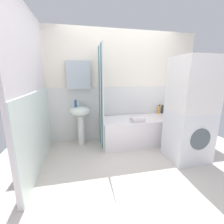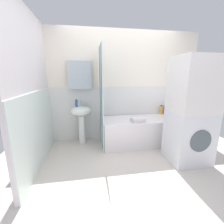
# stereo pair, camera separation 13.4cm
# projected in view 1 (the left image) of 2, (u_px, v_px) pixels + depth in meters

# --- Properties ---
(ground_plane) EXTENTS (4.80, 5.60, 0.04)m
(ground_plane) POSITION_uv_depth(u_px,v_px,m) (138.00, 166.00, 2.51)
(ground_plane) COLOR beige
(wall_back_tiled) EXTENTS (3.60, 0.18, 2.40)m
(wall_back_tiled) POSITION_uv_depth(u_px,v_px,m) (117.00, 89.00, 3.43)
(wall_back_tiled) COLOR white
(wall_back_tiled) RESTS_ON ground_plane
(wall_left_tiled) EXTENTS (0.07, 1.81, 2.40)m
(wall_left_tiled) POSITION_uv_depth(u_px,v_px,m) (33.00, 98.00, 2.25)
(wall_left_tiled) COLOR white
(wall_left_tiled) RESTS_ON ground_plane
(sink) EXTENTS (0.44, 0.34, 0.82)m
(sink) POSITION_uv_depth(u_px,v_px,m) (81.00, 117.00, 3.16)
(sink) COLOR white
(sink) RESTS_ON ground_plane
(faucet) EXTENTS (0.03, 0.12, 0.12)m
(faucet) POSITION_uv_depth(u_px,v_px,m) (80.00, 103.00, 3.17)
(faucet) COLOR silver
(faucet) RESTS_ON sink
(soap_dispenser) EXTENTS (0.05, 0.05, 0.16)m
(soap_dispenser) POSITION_uv_depth(u_px,v_px,m) (76.00, 104.00, 3.06)
(soap_dispenser) COLOR #265899
(soap_dispenser) RESTS_ON sink
(bathtub) EXTENTS (1.63, 0.72, 0.55)m
(bathtub) POSITION_uv_depth(u_px,v_px,m) (139.00, 130.00, 3.33)
(bathtub) COLOR white
(bathtub) RESTS_ON ground_plane
(shower_curtain) EXTENTS (0.01, 0.72, 2.00)m
(shower_curtain) POSITION_uv_depth(u_px,v_px,m) (101.00, 99.00, 2.99)
(shower_curtain) COLOR white
(shower_curtain) RESTS_ON ground_plane
(body_wash_bottle) EXTENTS (0.05, 0.05, 0.21)m
(body_wash_bottle) POSITION_uv_depth(u_px,v_px,m) (162.00, 109.00, 3.68)
(body_wash_bottle) COLOR #2F2F33
(body_wash_bottle) RESTS_ON bathtub
(shampoo_bottle) EXTENTS (0.06, 0.06, 0.22)m
(shampoo_bottle) POSITION_uv_depth(u_px,v_px,m) (159.00, 109.00, 3.63)
(shampoo_bottle) COLOR gold
(shampoo_bottle) RESTS_ON bathtub
(towel_folded) EXTENTS (0.29, 0.22, 0.08)m
(towel_folded) POSITION_uv_depth(u_px,v_px,m) (138.00, 120.00, 3.03)
(towel_folded) COLOR silver
(towel_folded) RESTS_ON bathtub
(washer_dryer_stack) EXTENTS (0.64, 0.58, 1.74)m
(washer_dryer_stack) POSITION_uv_depth(u_px,v_px,m) (190.00, 111.00, 2.53)
(washer_dryer_stack) COLOR white
(washer_dryer_stack) RESTS_ON ground_plane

